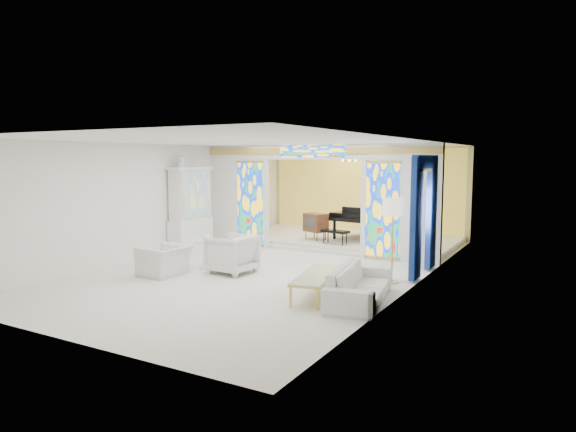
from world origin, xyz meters
The scene contains 24 objects.
floor centered at (0.00, 0.00, 0.00)m, with size 12.00×12.00×0.00m, color silver.
ceiling centered at (0.00, 0.00, 3.00)m, with size 7.00×12.00×0.02m, color white.
wall_back centered at (0.00, 6.00, 1.50)m, with size 7.00×0.02×3.00m, color white.
wall_front centered at (0.00, -6.00, 1.50)m, with size 7.00×0.02×3.00m, color white.
wall_left centered at (-3.50, 0.00, 1.50)m, with size 0.02×12.00×3.00m, color white.
wall_right centered at (3.50, 0.00, 1.50)m, with size 0.02×12.00×3.00m, color white.
partition_wall centered at (0.00, 2.00, 1.65)m, with size 7.00×0.22×3.00m.
stained_glass_left centered at (-2.03, 1.89, 1.30)m, with size 0.90×0.04×2.40m, color gold.
stained_glass_right centered at (2.03, 1.89, 1.30)m, with size 0.90×0.04×2.40m, color gold.
stained_glass_transom centered at (0.00, 1.89, 2.82)m, with size 2.00×0.04×0.34m, color gold.
alcove_platform centered at (0.00, 4.10, 0.09)m, with size 6.80×3.80×0.18m, color silver.
gold_curtain_back centered at (0.00, 5.88, 1.50)m, with size 6.70×0.10×2.90m, color #FFE458.
chandelier centered at (0.20, 4.00, 2.55)m, with size 0.48×0.48×0.30m, color gold.
blue_drapes centered at (3.40, 0.70, 1.58)m, with size 0.14×1.85×2.65m.
china_cabinet centered at (-3.22, 0.60, 1.17)m, with size 0.56×1.46×2.72m.
armchair_left centered at (-1.69, -2.14, 0.33)m, with size 1.01×0.89×0.66m, color white.
armchair_right centered at (-0.49, -1.21, 0.44)m, with size 0.94×0.97×0.88m, color white.
sofa centered at (2.95, -2.00, 0.33)m, with size 2.23×0.87×0.65m, color silver.
side_table centered at (-1.33, -1.07, 0.44)m, with size 0.60×0.60×0.66m.
vase centered at (-1.33, -1.07, 0.77)m, with size 0.20×0.20×0.21m, color white.
coffee_table centered at (2.09, -2.03, 0.40)m, with size 0.99×2.02×0.43m.
floor_lamp centered at (3.01, -0.32, 1.53)m, with size 0.57×0.57×1.79m.
grand_piano centered at (0.71, 4.06, 0.85)m, with size 1.82×2.57×1.00m.
tv_console centered at (-0.47, 3.08, 0.70)m, with size 0.82×0.71×0.80m.
Camera 1 is at (6.32, -10.68, 2.63)m, focal length 32.00 mm.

